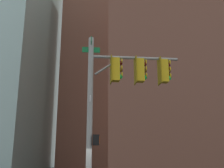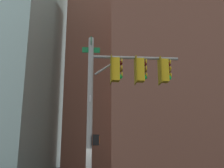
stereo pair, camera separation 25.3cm
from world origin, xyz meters
TOP-DOWN VIEW (x-y plane):
  - signal_pole_assembly at (-0.19, 1.48)m, footprint 1.26×4.10m
  - building_brick_nearside at (-25.97, 10.85)m, footprint 27.41×21.79m
  - building_brick_farside at (-58.15, -6.10)m, footprint 18.70×16.70m

SIDE VIEW (x-z plane):
  - signal_pole_assembly at x=-0.19m, z-range 1.32..8.49m
  - building_brick_nearside at x=-25.97m, z-range 0.00..40.54m
  - building_brick_farside at x=-58.15m, z-range 0.00..51.89m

